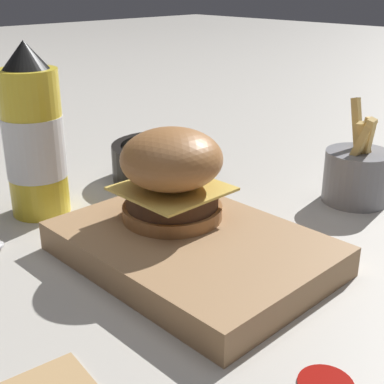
# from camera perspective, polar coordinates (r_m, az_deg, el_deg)

# --- Properties ---
(ground_plane) EXTENTS (6.00, 6.00, 0.00)m
(ground_plane) POSITION_cam_1_polar(r_m,az_deg,el_deg) (0.62, -2.71, -6.63)
(ground_plane) COLOR #B7B2A8
(serving_board) EXTENTS (0.29, 0.21, 0.03)m
(serving_board) POSITION_cam_1_polar(r_m,az_deg,el_deg) (0.59, -0.00, -5.99)
(serving_board) COLOR #A37A51
(serving_board) RESTS_ON ground_plane
(burger) EXTENTS (0.12, 0.12, 0.11)m
(burger) POSITION_cam_1_polar(r_m,az_deg,el_deg) (0.61, -2.17, 1.94)
(burger) COLOR #9E6638
(burger) RESTS_ON serving_board
(ketchup_bottle) EXTENTS (0.08, 0.08, 0.23)m
(ketchup_bottle) POSITION_cam_1_polar(r_m,az_deg,el_deg) (0.72, -16.49, 5.44)
(ketchup_bottle) COLOR yellow
(ketchup_bottle) RESTS_ON ground_plane
(fries_basket) EXTENTS (0.09, 0.09, 0.14)m
(fries_basket) POSITION_cam_1_polar(r_m,az_deg,el_deg) (0.78, 17.19, 1.85)
(fries_basket) COLOR slate
(fries_basket) RESTS_ON ground_plane
(side_bowl) EXTENTS (0.16, 0.16, 0.06)m
(side_bowl) POSITION_cam_1_polar(r_m,az_deg,el_deg) (0.83, -3.13, 3.39)
(side_bowl) COLOR black
(side_bowl) RESTS_ON ground_plane
(ketchup_puddle) EXTENTS (0.04, 0.04, 0.00)m
(ketchup_puddle) POSITION_cam_1_polar(r_m,az_deg,el_deg) (0.45, 14.09, -19.17)
(ketchup_puddle) COLOR #9E140F
(ketchup_puddle) RESTS_ON ground_plane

